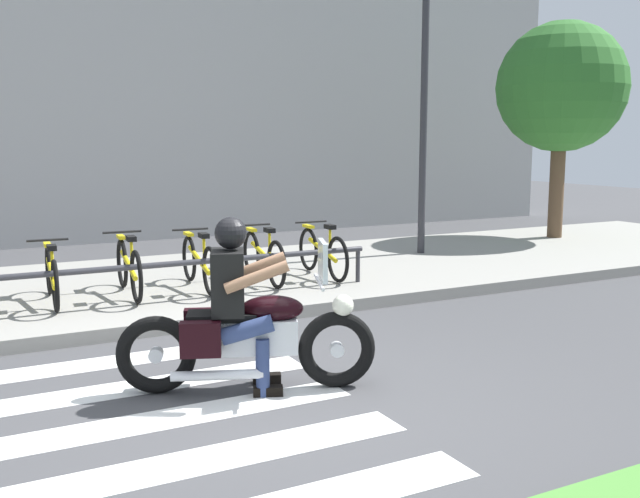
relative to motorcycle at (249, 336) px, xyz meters
name	(u,v)px	position (x,y,z in m)	size (l,w,h in m)	color
ground_plane	(255,403)	(-0.07, -0.30, -0.46)	(48.00, 48.00, 0.00)	#424244
sidewalk	(126,290)	(-0.07, 4.17, -0.39)	(24.00, 4.40, 0.15)	gray
crosswalk_stripe_1	(211,459)	(-0.72, -1.10, -0.46)	(2.80, 0.40, 0.01)	white
crosswalk_stripe_2	(176,417)	(-0.72, -0.30, -0.46)	(2.80, 0.40, 0.01)	white
crosswalk_stripe_3	(148,385)	(-0.72, 0.50, -0.46)	(2.80, 0.40, 0.01)	white
crosswalk_stripe_4	(127,360)	(-0.72, 1.30, -0.46)	(2.80, 0.40, 0.01)	white
motorcycle	(249,336)	(0.00, 0.00, 0.00)	(2.02, 0.97, 1.24)	black
rider	(238,292)	(-0.07, 0.03, 0.37)	(0.75, 0.68, 1.44)	black
bicycle_3	(52,275)	(-1.08, 3.44, 0.02)	(0.48, 1.63, 0.72)	black
bicycle_4	(129,268)	(-0.19, 3.44, 0.04)	(0.48, 1.66, 0.77)	black
bicycle_5	(199,262)	(0.71, 3.44, 0.03)	(0.48, 1.66, 0.75)	black
bicycle_6	(263,257)	(1.60, 3.44, 0.04)	(0.48, 1.62, 0.76)	black
bicycle_7	(322,252)	(2.50, 3.44, 0.03)	(0.48, 1.62, 0.76)	black
bike_rack	(100,272)	(-0.64, 2.89, 0.12)	(6.86, 0.07, 0.49)	#333338
street_lamp	(424,95)	(4.98, 4.57, 2.32)	(0.28, 0.28, 4.63)	#2D2D33
tree_near_rack	(561,88)	(8.46, 4.97, 2.56)	(2.47, 2.47, 4.28)	brown
building_backdrop	(52,53)	(-0.07, 9.87, 3.25)	(24.00, 1.20, 7.42)	#9E9E9E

